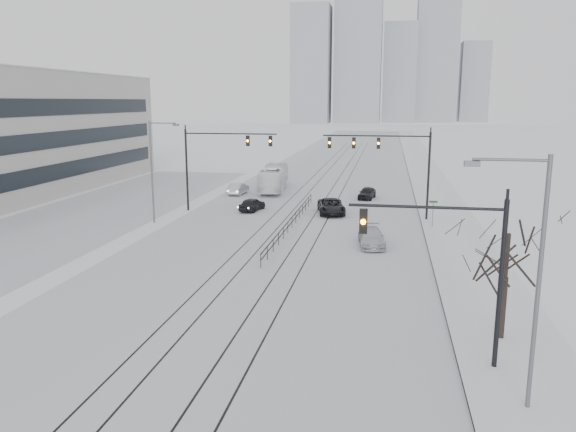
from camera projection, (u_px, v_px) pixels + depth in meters
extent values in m
plane|color=white|center=(143.00, 421.00, 19.04)|extent=(500.00, 500.00, 0.00)
cube|color=silver|center=(329.00, 180.00, 76.90)|extent=(22.00, 260.00, 0.02)
cube|color=silver|center=(430.00, 182.00, 74.56)|extent=(5.00, 260.00, 0.16)
cube|color=gray|center=(411.00, 182.00, 74.99)|extent=(0.10, 260.00, 0.12)
cube|color=silver|center=(104.00, 209.00, 56.23)|extent=(14.00, 60.00, 0.03)
cube|color=black|center=(284.00, 206.00, 58.06)|extent=(0.10, 180.00, 0.01)
cube|color=black|center=(297.00, 206.00, 57.82)|extent=(0.10, 180.00, 0.01)
cube|color=black|center=(320.00, 207.00, 57.40)|extent=(0.10, 180.00, 0.01)
cube|color=black|center=(334.00, 207.00, 57.16)|extent=(0.10, 180.00, 0.01)
cube|color=black|center=(26.00, 138.00, 56.19)|extent=(0.08, 58.00, 12.00)
cube|color=#91979F|center=(311.00, 65.00, 269.38)|extent=(18.00, 18.00, 55.00)
cube|color=#91979F|center=(359.00, 48.00, 271.60)|extent=(22.00, 22.00, 72.00)
cube|color=#91979F|center=(399.00, 73.00, 278.29)|extent=(16.00, 16.00, 48.00)
cube|color=#91979F|center=(436.00, 58.00, 281.30)|extent=(20.00, 20.00, 64.00)
cube|color=#91979F|center=(474.00, 82.00, 287.99)|extent=(14.00, 14.00, 40.00)
cylinder|color=black|center=(500.00, 287.00, 21.99)|extent=(0.20, 0.20, 7.00)
cylinder|color=black|center=(426.00, 207.00, 21.88)|extent=(6.00, 0.12, 0.12)
cube|color=black|center=(363.00, 221.00, 22.43)|extent=(0.32, 0.24, 1.00)
sphere|color=orange|center=(363.00, 222.00, 22.29)|extent=(0.22, 0.22, 0.22)
cylinder|color=black|center=(428.00, 177.00, 50.01)|extent=(0.20, 0.20, 8.00)
cylinder|color=black|center=(376.00, 136.00, 50.10)|extent=(9.50, 0.12, 0.12)
cube|color=black|center=(330.00, 143.00, 50.94)|extent=(0.32, 0.24, 1.00)
sphere|color=orange|center=(329.00, 143.00, 50.81)|extent=(0.22, 0.22, 0.22)
cube|color=black|center=(354.00, 143.00, 50.57)|extent=(0.32, 0.24, 1.00)
sphere|color=orange|center=(354.00, 143.00, 50.43)|extent=(0.22, 0.22, 0.22)
cube|color=black|center=(378.00, 143.00, 50.19)|extent=(0.32, 0.24, 1.00)
sphere|color=orange|center=(378.00, 143.00, 50.05)|extent=(0.22, 0.22, 0.22)
cylinder|color=black|center=(187.00, 170.00, 54.93)|extent=(0.20, 0.20, 8.00)
cylinder|color=black|center=(230.00, 134.00, 53.43)|extent=(9.00, 0.12, 0.12)
cube|color=black|center=(270.00, 141.00, 52.89)|extent=(0.32, 0.24, 1.00)
sphere|color=orange|center=(270.00, 141.00, 52.75)|extent=(0.22, 0.22, 0.22)
cube|color=black|center=(248.00, 141.00, 53.27)|extent=(0.32, 0.24, 1.00)
sphere|color=orange|center=(247.00, 141.00, 53.13)|extent=(0.22, 0.22, 0.22)
cylinder|color=#595B60|center=(538.00, 289.00, 18.79)|extent=(0.16, 0.16, 9.00)
cylinder|color=#595B60|center=(511.00, 160.00, 18.13)|extent=(2.40, 0.10, 0.10)
cube|color=#595B60|center=(472.00, 164.00, 18.37)|extent=(0.50, 0.25, 0.18)
cylinder|color=#595B60|center=(152.00, 173.00, 49.21)|extent=(0.16, 0.16, 9.00)
cylinder|color=#595B60|center=(163.00, 123.00, 48.14)|extent=(2.40, 0.10, 0.10)
cube|color=#595B60|center=(176.00, 125.00, 47.97)|extent=(0.50, 0.25, 0.18)
cylinder|color=black|center=(503.00, 309.00, 25.15)|extent=(0.26, 0.26, 3.00)
cylinder|color=black|center=(507.00, 261.00, 24.69)|extent=(0.18, 0.18, 2.50)
cube|color=black|center=(292.00, 217.00, 47.78)|extent=(0.06, 24.00, 0.06)
cube|color=black|center=(292.00, 222.00, 47.86)|extent=(0.06, 24.00, 0.06)
cylinder|color=#595B60|center=(433.00, 215.00, 47.63)|extent=(0.06, 0.06, 2.40)
cube|color=#0C4C19|center=(433.00, 202.00, 47.41)|extent=(0.70, 0.04, 0.18)
imported|color=black|center=(252.00, 204.00, 55.34)|extent=(2.21, 4.03, 1.30)
imported|color=#B5B8BE|center=(238.00, 189.00, 65.05)|extent=(1.66, 4.13, 1.33)
imported|color=black|center=(331.00, 206.00, 53.88)|extent=(3.33, 5.52, 1.43)
imported|color=silver|center=(371.00, 237.00, 41.94)|extent=(2.37, 4.72, 1.32)
imported|color=black|center=(367.00, 193.00, 62.14)|extent=(2.13, 4.01, 1.30)
imported|color=white|center=(274.00, 178.00, 67.64)|extent=(3.39, 10.91, 2.99)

